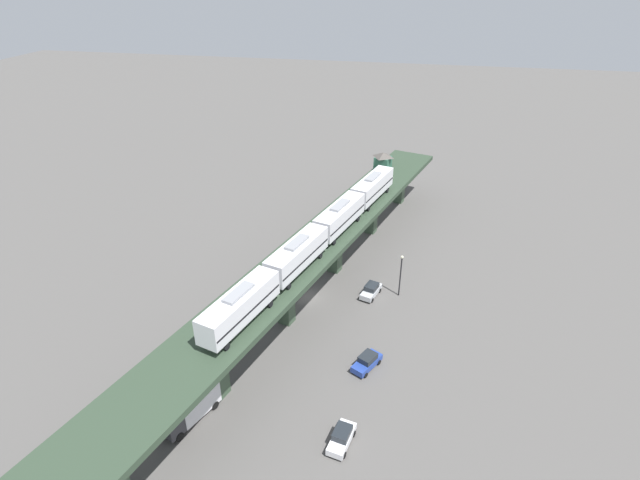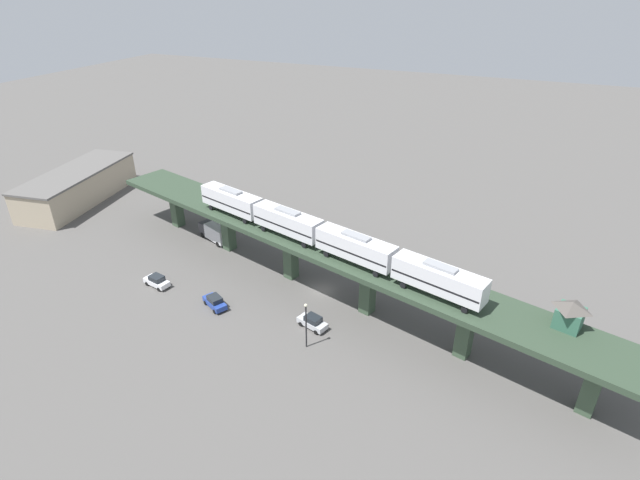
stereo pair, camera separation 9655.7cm
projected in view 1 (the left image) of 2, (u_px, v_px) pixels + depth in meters
name	position (u px, v px, depth m)	size (l,w,h in m)	color
ground_plane	(309.00, 297.00, 74.89)	(400.00, 400.00, 0.00)	#514F4C
elevated_viaduct	(310.00, 256.00, 71.53)	(33.71, 90.70, 8.36)	#2C3D2C
subway_train	(320.00, 234.00, 69.56)	(16.57, 48.61, 4.45)	silver
signal_hut	(383.00, 160.00, 97.14)	(3.99, 3.99, 3.40)	#33604C
street_car_silver	(371.00, 290.00, 74.85)	(3.03, 4.74, 1.89)	#B7BABF
street_car_blue	(367.00, 362.00, 61.54)	(3.65, 4.73, 1.89)	#233D93
street_car_white	(342.00, 437.00, 51.78)	(2.63, 4.67, 1.89)	silver
delivery_truck	(191.00, 407.00, 54.22)	(4.84, 7.51, 3.20)	#333338
street_lamp	(401.00, 272.00, 73.36)	(0.44, 0.44, 6.94)	black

